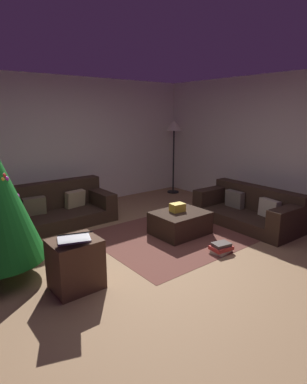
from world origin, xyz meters
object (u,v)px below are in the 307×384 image
(tv_remote, at_px, (174,209))
(book_stack, at_px, (221,248))
(couch_right, at_px, (250,210))
(laptop, at_px, (74,237))
(gift_box, at_px, (177,207))
(ottoman, at_px, (180,223))
(corner_lamp, at_px, (174,131))
(side_table, at_px, (76,264))
(couch_left, at_px, (57,209))

(tv_remote, distance_m, book_stack, 1.07)
(couch_right, relative_size, laptop, 3.74)
(couch_right, xyz_separation_m, book_stack, (-1.33, -0.48, -0.18))
(gift_box, distance_m, tv_remote, 0.10)
(ottoman, height_order, corner_lamp, corner_lamp)
(book_stack, bearing_deg, couch_right, 19.70)
(side_table, bearing_deg, ottoman, 13.06)
(side_table, distance_m, corner_lamp, 4.71)
(gift_box, bearing_deg, couch_right, -19.67)
(tv_remote, height_order, side_table, side_table)
(gift_box, bearing_deg, tv_remote, 89.16)
(couch_right, xyz_separation_m, side_table, (-3.30, -0.06, 0.03))
(gift_box, bearing_deg, ottoman, -83.48)
(book_stack, bearing_deg, corner_lamp, 59.08)
(tv_remote, bearing_deg, laptop, -169.98)
(side_table, height_order, corner_lamp, corner_lamp)
(couch_right, height_order, gift_box, couch_right)
(laptop, distance_m, book_stack, 2.10)
(couch_right, bearing_deg, corner_lamp, -8.09)
(gift_box, xyz_separation_m, book_stack, (-0.03, -0.94, -0.36))
(gift_box, distance_m, side_table, 2.07)
(couch_right, distance_m, laptop, 3.34)
(couch_right, height_order, corner_lamp, corner_lamp)
(gift_box, distance_m, laptop, 2.11)
(tv_remote, bearing_deg, side_table, -171.33)
(ottoman, distance_m, corner_lamp, 3.03)
(side_table, xyz_separation_m, book_stack, (1.97, -0.41, -0.22))
(couch_right, relative_size, side_table, 3.23)
(couch_right, bearing_deg, ottoman, 74.84)
(ottoman, xyz_separation_m, book_stack, (-0.04, -0.88, -0.11))
(couch_right, bearing_deg, couch_left, 53.36)
(ottoman, relative_size, side_table, 1.47)
(tv_remote, distance_m, laptop, 2.15)
(book_stack, bearing_deg, side_table, 168.10)
(side_table, relative_size, corner_lamp, 0.33)
(book_stack, bearing_deg, gift_box, 88.00)
(ottoman, relative_size, tv_remote, 5.23)
(corner_lamp, bearing_deg, ottoman, -129.73)
(ottoman, height_order, side_table, side_table)
(ottoman, height_order, gift_box, gift_box)
(gift_box, relative_size, corner_lamp, 0.13)
(ottoman, bearing_deg, couch_right, -17.35)
(side_table, relative_size, laptop, 1.16)
(corner_lamp, bearing_deg, gift_box, -130.66)
(couch_right, xyz_separation_m, ottoman, (-1.29, 0.40, -0.07))
(side_table, distance_m, book_stack, 2.02)
(ottoman, xyz_separation_m, tv_remote, (-0.01, 0.15, 0.19))
(couch_left, xyz_separation_m, corner_lamp, (3.09, 0.38, 1.22))
(tv_remote, bearing_deg, couch_right, -31.29)
(gift_box, height_order, laptop, laptop)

